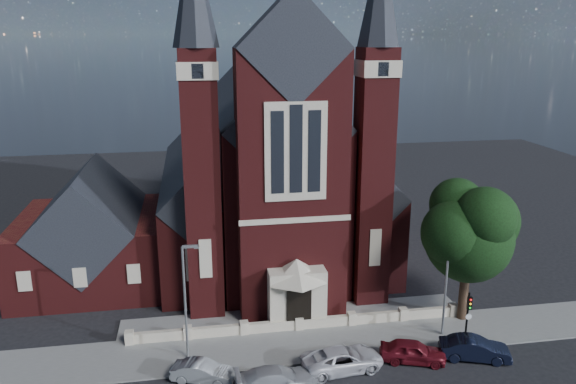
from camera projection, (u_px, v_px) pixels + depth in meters
name	position (u px, v px, depth m)	size (l,w,h in m)	color
ground	(281.00, 282.00, 49.15)	(120.00, 120.00, 0.00)	black
pavement_strip	(304.00, 344.00, 39.19)	(60.00, 5.00, 0.12)	slate
forecourt_paving	(294.00, 317.00, 42.98)	(26.00, 3.00, 0.14)	slate
forecourt_wall	(299.00, 330.00, 41.08)	(24.00, 0.40, 0.90)	#BBAC95
church	(267.00, 170.00, 54.46)	(20.01, 34.90, 29.20)	#511515
parish_hall	(92.00, 238.00, 48.28)	(12.00, 12.20, 10.24)	#511515
street_tree	(472.00, 234.00, 40.51)	(6.40, 6.60, 10.70)	black
street_lamp_left	(186.00, 296.00, 36.17)	(1.16, 0.22, 8.09)	gray
street_lamp_right	(448.00, 276.00, 39.12)	(1.16, 0.22, 8.09)	gray
traffic_signal	(468.00, 312.00, 38.32)	(0.28, 0.42, 4.00)	black
car_silver_a	(203.00, 372.00, 34.86)	(1.38, 3.96, 1.31)	#94979A
car_silver_b	(276.00, 379.00, 33.96)	(2.05, 5.05, 1.47)	#A0A3A7
car_white_suv	(343.00, 359.00, 36.06)	(2.45, 5.32, 1.48)	silver
car_dark_red	(413.00, 351.00, 36.96)	(1.74, 4.33, 1.48)	maroon
car_navy	(475.00, 349.00, 37.23)	(1.60, 4.59, 1.51)	black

